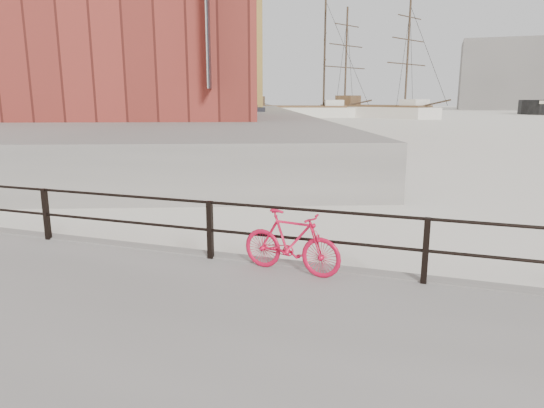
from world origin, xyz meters
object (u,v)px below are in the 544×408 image
Objects in this scene: schooner_left at (286,117)px; workboat_far at (197,124)px; workboat_near at (196,131)px; bicycle at (291,242)px; schooner_mid at (373,117)px.

workboat_far is at bearing -112.73° from schooner_left.
workboat_near is 13.04m from workboat_far.
bicycle is 0.15× the size of workboat_far.
schooner_mid is at bearing 42.52° from workboat_near.
schooner_left is 24.99m from workboat_far.
schooner_mid reaches higher than bicycle.
schooner_left is at bearing -142.39° from schooner_mid.
workboat_far is at bearing -95.67° from schooner_mid.
workboat_far is (-3.52, -24.74, 0.00)m from schooner_left.
bicycle is 0.07× the size of schooner_mid.
bicycle is 0.13× the size of workboat_near.
schooner_left is 36.42m from workboat_near.
workboat_near is at bearing -79.60° from schooner_mid.
bicycle is 39.88m from workboat_near.
schooner_left is at bearing 49.70° from workboat_far.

